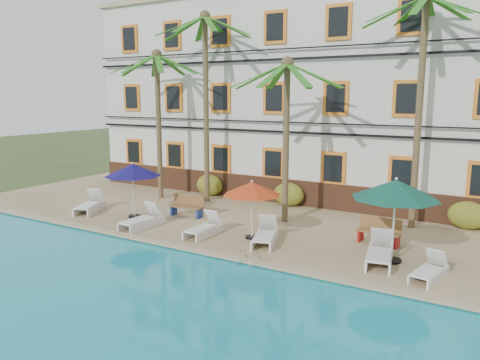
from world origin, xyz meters
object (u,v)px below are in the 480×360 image
Objects in this scene: palm_d at (421,80)px; lounger_c at (205,228)px; umbrella_green at (396,190)px; lounger_a at (90,205)px; umbrella_blue at (133,170)px; bench_right at (380,231)px; lounger_f at (430,270)px; lounger_b at (143,220)px; umbrella_red at (252,189)px; lounger_e at (380,253)px; palm_c at (286,115)px; pool_ladder at (248,263)px; palm_a at (158,103)px; palm_b at (206,82)px; bench_left at (187,205)px; lounger_d at (265,235)px.

palm_d is 4.88× the size of lounger_c.
umbrella_green is 13.27m from lounger_a.
umbrella_blue is 1.55× the size of bench_right.
umbrella_green is at bearing 0.47° from umbrella_blue.
lounger_c is at bearing -2.97° from lounger_a.
lounger_b is at bearing -179.11° from lounger_f.
umbrella_red is 1.00× the size of lounger_e.
pool_ladder is (1.11, -4.99, -4.36)m from palm_c.
umbrella_blue is at bearing 144.50° from lounger_b.
palm_d reaches higher than palm_c.
umbrella_blue reaches higher than umbrella_red.
palm_a is 12.12m from palm_d.
palm_d reaches higher than pool_ladder.
palm_a is 5.95m from lounger_a.
lounger_b reaches higher than bench_right.
lounger_f is at bearing -29.27° from palm_c.
palm_c reaches higher than lounger_f.
lounger_b reaches higher than lounger_c.
umbrella_green is 1.47× the size of lounger_c.
palm_b is 7.94m from lounger_c.
lounger_e reaches higher than lounger_a.
lounger_a is at bearing -160.41° from palm_c.
bench_left is at bearing 172.18° from umbrella_green.
bench_left is at bearing 168.27° from lounger_f.
lounger_a is (-8.20, -2.92, -4.05)m from palm_c.
palm_b reaches higher than lounger_a.
umbrella_red is at bearing 116.71° from pool_ladder.
palm_c is 3.21× the size of lounger_d.
palm_a is at bearing 154.25° from lounger_d.
palm_d is 4.49× the size of lounger_b.
lounger_f is 2.31× the size of pool_ladder.
palm_d is at bearing 43.34° from umbrella_red.
umbrella_green is (0.24, -4.34, -3.40)m from palm_d.
lounger_f is (14.37, -0.54, -0.06)m from lounger_a.
umbrella_green is 2.57m from bench_right.
lounger_a is 2.88× the size of pool_ladder.
palm_d is 9.77m from lounger_c.
bench_left is at bearing -161.27° from palm_c.
palm_d is 11.95m from umbrella_blue.
umbrella_blue is 1.11× the size of lounger_a.
palm_d is at bearing 93.18° from umbrella_green.
lounger_f is at bearing -3.81° from umbrella_blue.
umbrella_red is at bearing -26.22° from palm_a.
lounger_b is 5.14m from lounger_d.
palm_d is at bearing 20.70° from palm_c.
palm_a reaches higher than palm_c.
palm_b is 4.17× the size of umbrella_red.
umbrella_green is at bearing 43.23° from lounger_e.
lounger_b is at bearing -162.72° from bench_right.
lounger_c is 1.19× the size of bench_right.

